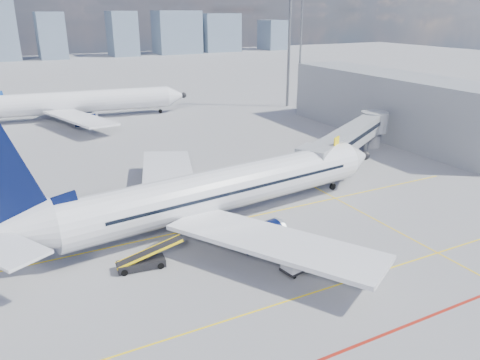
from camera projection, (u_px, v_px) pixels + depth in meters
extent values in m
plane|color=gray|center=(262.00, 259.00, 39.16)|extent=(420.00, 420.00, 0.00)
cube|color=yellow|center=(221.00, 223.00, 45.83)|extent=(60.00, 0.18, 0.01)
cube|color=yellow|center=(303.00, 296.00, 34.16)|extent=(80.00, 0.15, 0.01)
cube|color=yellow|center=(373.00, 218.00, 46.89)|extent=(0.15, 28.00, 0.01)
cube|color=#9C1A0E|center=(358.00, 345.00, 29.15)|extent=(90.00, 0.25, 0.01)
cube|color=gray|center=(348.00, 138.00, 60.92)|extent=(20.84, 13.93, 2.60)
cube|color=black|center=(348.00, 137.00, 60.86)|extent=(20.52, 13.82, 0.55)
cube|color=gray|center=(314.00, 160.00, 52.08)|extent=(4.49, 4.56, 3.00)
cube|color=black|center=(330.00, 178.00, 57.07)|extent=(2.20, 1.00, 0.70)
cylinder|color=slate|center=(331.00, 168.00, 56.61)|extent=(0.56, 0.56, 2.70)
cylinder|color=slate|center=(367.00, 140.00, 67.73)|extent=(0.60, 0.60, 3.90)
cylinder|color=gray|center=(374.00, 122.00, 70.02)|extent=(4.00, 4.00, 3.00)
cylinder|color=gray|center=(373.00, 134.00, 70.69)|extent=(2.40, 2.40, 3.90)
cube|color=yellow|center=(336.00, 142.00, 52.51)|extent=(1.26, 0.82, 1.20)
cube|color=gray|center=(395.00, 105.00, 76.45)|extent=(10.00, 42.00, 10.00)
cube|color=black|center=(372.00, 108.00, 74.37)|extent=(0.25, 40.00, 4.50)
cylinder|color=slate|center=(289.00, 47.00, 97.19)|extent=(0.56, 0.56, 25.00)
cylinder|color=slate|center=(301.00, 36.00, 138.07)|extent=(0.56, 0.56, 25.00)
cube|color=slate|center=(51.00, 36.00, 197.17)|extent=(10.91, 13.75, 19.03)
cube|color=slate|center=(122.00, 34.00, 210.23)|extent=(11.42, 14.31, 19.28)
cube|color=slate|center=(177.00, 32.00, 221.48)|extent=(20.67, 14.42, 19.45)
cube|color=slate|center=(220.00, 33.00, 231.52)|extent=(18.37, 11.12, 18.08)
cube|color=slate|center=(273.00, 35.00, 245.27)|extent=(10.82, 14.21, 14.76)
cylinder|color=silver|center=(227.00, 188.00, 45.60)|extent=(32.71, 7.93, 4.22)
cone|color=silver|center=(356.00, 157.00, 55.16)|extent=(4.35, 4.64, 4.22)
sphere|color=black|center=(365.00, 155.00, 55.96)|extent=(1.32, 1.32, 1.19)
cone|color=silver|center=(5.00, 234.00, 35.03)|extent=(7.36, 4.99, 4.22)
cube|color=black|center=(348.00, 154.00, 54.22)|extent=(1.80, 1.80, 0.49)
cube|color=silver|center=(168.00, 175.00, 52.72)|extent=(10.71, 18.71, 0.62)
cube|color=silver|center=(275.00, 242.00, 37.57)|extent=(13.94, 18.23, 0.62)
cylinder|color=#070E33|center=(192.00, 194.00, 51.06)|extent=(4.15, 2.92, 2.49)
cylinder|color=#070E33|center=(260.00, 237.00, 41.29)|extent=(4.15, 2.92, 2.49)
cylinder|color=#AFB2B6|center=(208.00, 190.00, 52.14)|extent=(0.67, 2.58, 2.55)
cylinder|color=#AFB2B6|center=(278.00, 231.00, 42.37)|extent=(0.67, 2.58, 2.55)
cube|color=#070E33|center=(40.00, 212.00, 36.01)|extent=(6.10, 1.03, 2.33)
cube|color=silver|center=(6.00, 249.00, 31.98)|extent=(5.75, 6.87, 0.24)
cylinder|color=slate|center=(333.00, 182.00, 54.10)|extent=(0.31, 0.31, 1.80)
cylinder|color=black|center=(333.00, 186.00, 54.28)|extent=(0.79, 0.37, 0.76)
cylinder|color=slate|center=(203.00, 205.00, 48.07)|extent=(0.35, 0.35, 1.60)
cylinder|color=black|center=(203.00, 208.00, 48.18)|extent=(1.07, 0.76, 1.00)
cylinder|color=slate|center=(233.00, 224.00, 43.70)|extent=(0.35, 0.35, 1.60)
cylinder|color=black|center=(233.00, 227.00, 43.80)|extent=(1.07, 0.76, 1.00)
cube|color=black|center=(220.00, 178.00, 47.40)|extent=(26.44, 3.17, 0.28)
cube|color=black|center=(243.00, 190.00, 44.15)|extent=(26.44, 3.17, 0.28)
cylinder|color=silver|center=(85.00, 101.00, 88.98)|extent=(31.96, 7.90, 4.12)
cone|color=silver|center=(177.00, 96.00, 94.83)|extent=(4.27, 4.55, 4.12)
sphere|color=black|center=(184.00, 95.00, 95.32)|extent=(1.29, 1.29, 1.16)
cube|color=black|center=(170.00, 93.00, 94.18)|extent=(1.76, 1.76, 0.48)
cube|color=silver|center=(75.00, 99.00, 97.21)|extent=(13.68, 17.78, 0.61)
cube|color=silver|center=(80.00, 118.00, 80.48)|extent=(10.38, 18.28, 0.61)
cylinder|color=#070E33|center=(82.00, 108.00, 95.04)|extent=(4.07, 2.87, 2.43)
cylinder|color=#070E33|center=(86.00, 121.00, 84.26)|extent=(4.07, 2.87, 2.43)
cylinder|color=#AFB2B6|center=(92.00, 108.00, 95.70)|extent=(0.67, 2.52, 2.49)
cylinder|color=#AFB2B6|center=(97.00, 120.00, 84.92)|extent=(0.67, 2.52, 2.49)
cylinder|color=black|center=(80.00, 113.00, 92.01)|extent=(1.07, 0.77, 1.00)
cylinder|color=black|center=(82.00, 119.00, 87.18)|extent=(1.07, 0.77, 1.00)
cylinder|color=black|center=(160.00, 111.00, 94.68)|extent=(0.79, 0.37, 0.76)
cube|color=silver|center=(301.00, 252.00, 39.40)|extent=(1.91, 1.08, 0.69)
cube|color=silver|center=(298.00, 247.00, 39.07)|extent=(0.88, 1.01, 0.51)
cube|color=black|center=(298.00, 246.00, 39.01)|extent=(0.80, 0.96, 0.30)
cylinder|color=black|center=(298.00, 259.00, 38.79)|extent=(0.48, 0.20, 0.48)
cylinder|color=black|center=(291.00, 254.00, 39.56)|extent=(0.48, 0.20, 0.48)
cylinder|color=black|center=(311.00, 255.00, 39.41)|extent=(0.48, 0.20, 0.48)
cylinder|color=black|center=(304.00, 250.00, 40.18)|extent=(0.48, 0.20, 0.48)
cube|color=black|center=(301.00, 267.00, 37.50)|extent=(3.56, 2.04, 0.17)
cube|color=silver|center=(293.00, 261.00, 36.74)|extent=(1.66, 1.62, 1.44)
cube|color=silver|center=(309.00, 254.00, 37.69)|extent=(1.66, 1.62, 1.44)
cylinder|color=black|center=(294.00, 277.00, 36.32)|extent=(0.32, 0.18, 0.30)
cylinder|color=black|center=(283.00, 270.00, 37.29)|extent=(0.32, 0.18, 0.30)
cylinder|color=black|center=(318.00, 266.00, 37.80)|extent=(0.32, 0.18, 0.30)
cylinder|color=black|center=(306.00, 260.00, 38.78)|extent=(0.32, 0.18, 0.30)
cube|color=black|center=(141.00, 264.00, 37.68)|extent=(3.91, 1.75, 0.63)
cube|color=black|center=(149.00, 252.00, 37.60)|extent=(5.48, 1.48, 1.66)
cube|color=yellow|center=(148.00, 249.00, 38.04)|extent=(5.41, 0.65, 1.73)
cube|color=yellow|center=(151.00, 255.00, 37.17)|extent=(5.41, 0.65, 1.73)
cylinder|color=black|center=(124.00, 273.00, 36.68)|extent=(0.56, 0.27, 0.54)
cylinder|color=black|center=(122.00, 265.00, 37.79)|extent=(0.56, 0.27, 0.54)
cylinder|color=black|center=(161.00, 266.00, 37.67)|extent=(0.56, 0.27, 0.54)
cylinder|color=black|center=(158.00, 258.00, 38.78)|extent=(0.56, 0.27, 0.54)
imported|color=yellow|center=(325.00, 248.00, 38.94)|extent=(0.49, 0.74, 2.01)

